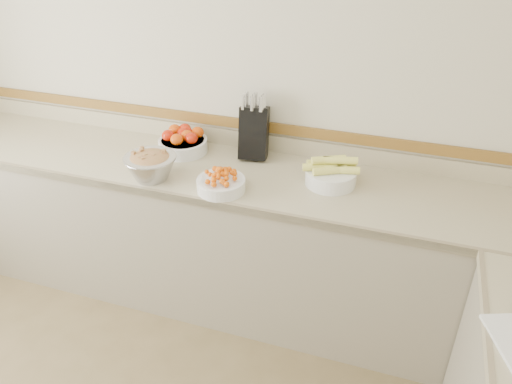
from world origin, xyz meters
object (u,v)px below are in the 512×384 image
(rhubarb_bowl, at_px, (151,165))
(tomato_bowl, at_px, (183,141))
(knife_block, at_px, (254,131))
(corn_bowl, at_px, (331,173))
(cherry_tomato_bowl, at_px, (221,182))

(rhubarb_bowl, bearing_deg, tomato_bowl, 87.08)
(knife_block, distance_m, corn_bowl, 0.52)
(tomato_bowl, bearing_deg, rhubarb_bowl, -92.92)
(knife_block, distance_m, rhubarb_bowl, 0.61)
(cherry_tomato_bowl, height_order, rhubarb_bowl, rhubarb_bowl)
(knife_block, relative_size, tomato_bowl, 1.34)
(knife_block, xyz_separation_m, corn_bowl, (0.48, -0.18, -0.10))
(corn_bowl, bearing_deg, tomato_bowl, 173.30)
(tomato_bowl, height_order, rhubarb_bowl, rhubarb_bowl)
(corn_bowl, distance_m, rhubarb_bowl, 0.95)
(knife_block, bearing_deg, rhubarb_bowl, -135.48)
(corn_bowl, relative_size, rhubarb_bowl, 1.06)
(corn_bowl, bearing_deg, rhubarb_bowl, -164.91)
(cherry_tomato_bowl, xyz_separation_m, corn_bowl, (0.52, 0.25, 0.01))
(tomato_bowl, distance_m, corn_bowl, 0.90)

